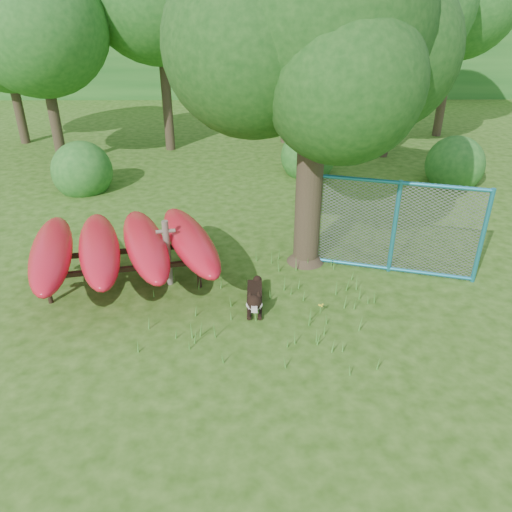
{
  "coord_description": "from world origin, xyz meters",
  "views": [
    {
      "loc": [
        0.12,
        -7.07,
        5.38
      ],
      "look_at": [
        0.2,
        1.2,
        1.0
      ],
      "focal_mm": 35.0,
      "sensor_mm": 36.0,
      "label": 1
    }
  ],
  "objects_px": {
    "husky_dog": "(255,298)",
    "fence_section": "(394,228)",
    "kayak_rack": "(122,246)",
    "oak_tree": "(315,36)"
  },
  "relations": [
    {
      "from": "kayak_rack",
      "to": "fence_section",
      "type": "height_order",
      "value": "fence_section"
    },
    {
      "from": "oak_tree",
      "to": "husky_dog",
      "type": "bearing_deg",
      "value": -120.85
    },
    {
      "from": "oak_tree",
      "to": "kayak_rack",
      "type": "bearing_deg",
      "value": -164.76
    },
    {
      "from": "kayak_rack",
      "to": "fence_section",
      "type": "xyz_separation_m",
      "value": [
        5.57,
        0.53,
        0.14
      ]
    },
    {
      "from": "kayak_rack",
      "to": "fence_section",
      "type": "relative_size",
      "value": 1.29
    },
    {
      "from": "husky_dog",
      "to": "kayak_rack",
      "type": "bearing_deg",
      "value": 162.84
    },
    {
      "from": "oak_tree",
      "to": "husky_dog",
      "type": "relative_size",
      "value": 5.59
    },
    {
      "from": "husky_dog",
      "to": "fence_section",
      "type": "distance_m",
      "value": 3.35
    },
    {
      "from": "fence_section",
      "to": "oak_tree",
      "type": "bearing_deg",
      "value": -179.29
    },
    {
      "from": "oak_tree",
      "to": "husky_dog",
      "type": "distance_m",
      "value": 4.98
    }
  ]
}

